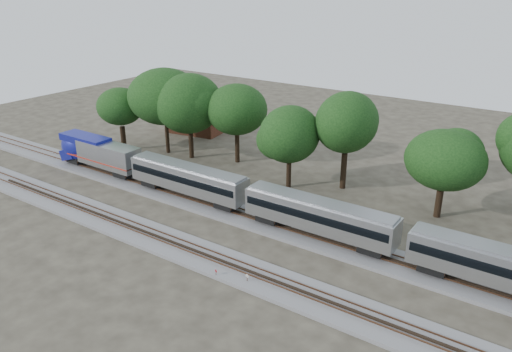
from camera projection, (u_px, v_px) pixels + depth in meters
The scene contains 15 objects.
ground at pixel (209, 236), 56.39m from camera, with size 160.00×160.00×0.00m, color #383328.
track_far at pixel (240, 215), 60.91m from camera, with size 160.00×5.00×0.73m.
track_near at pixel (185, 249), 53.25m from camera, with size 160.00×5.00×0.73m.
train at pixel (510, 268), 44.16m from camera, with size 129.20×3.15×4.64m.
switch_stand_red at pixel (216, 273), 48.21m from camera, with size 0.29×0.14×0.96m.
switch_stand_white at pixel (247, 278), 47.20m from camera, with size 0.36×0.08×1.12m.
switch_lever at pixel (237, 279), 48.08m from camera, with size 0.50×0.30×0.30m, color #512D19.
brick_building at pixel (197, 118), 94.00m from camera, with size 11.22×8.67×4.94m.
tree_0 at pixel (120, 107), 81.99m from camera, with size 7.59×7.59×10.70m.
tree_1 at pixel (165, 97), 79.83m from camera, with size 9.62×9.62×13.56m.
tree_2 at pixel (189, 104), 77.66m from camera, with size 9.08×9.08×12.80m.
tree_3 at pixel (237, 109), 75.90m from camera, with size 8.65×8.65×12.19m.
tree_4 at pixel (290, 134), 66.73m from camera, with size 7.80×7.80×11.00m.
tree_5 at pixel (347, 122), 65.80m from camera, with size 9.58×9.58×13.51m.
tree_6 at pixel (445, 160), 58.27m from camera, with size 7.46×7.46×10.52m.
Camera 1 is at (32.63, -38.09, 27.18)m, focal length 35.00 mm.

